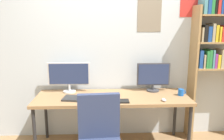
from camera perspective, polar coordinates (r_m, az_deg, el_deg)
wall_back at (r=3.34m, az=-0.25°, el=4.85°), size 4.45×0.11×2.60m
desk at (r=3.07m, az=0.04°, el=-7.56°), size 2.05×0.68×0.74m
bookshelf at (r=3.55m, az=25.54°, el=6.04°), size 0.83×0.28×2.12m
monitor_left at (r=3.23m, az=-10.84°, el=-1.37°), size 0.59×0.18×0.43m
monitor_right at (r=3.28m, az=10.41°, el=-1.53°), size 0.47×0.18×0.41m
keyboard_main at (r=2.84m, az=0.25°, el=-7.91°), size 0.40×0.13×0.02m
computer_mouse at (r=2.94m, az=12.98°, el=-7.37°), size 0.06×0.10×0.03m
laptop_closed at (r=2.97m, az=-9.17°, el=-7.09°), size 0.35×0.27×0.02m
coffee_mug at (r=3.21m, az=17.08°, el=-5.42°), size 0.11×0.08×0.09m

